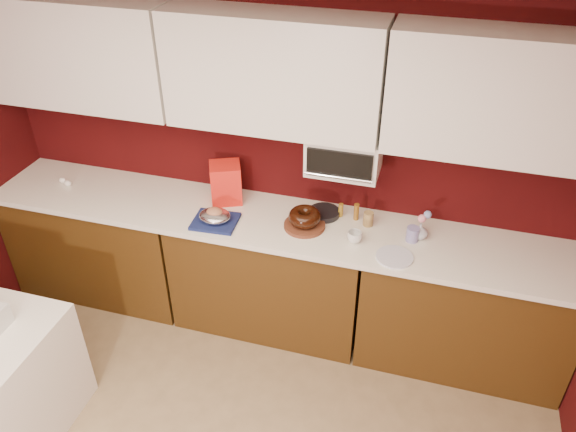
% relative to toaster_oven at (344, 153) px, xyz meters
% --- Properties ---
extents(wall_back, '(4.00, 0.02, 2.50)m').
position_rel_toaster_oven_xyz_m(wall_back, '(-0.45, 0.15, -0.12)').
color(wall_back, '#380708').
rests_on(wall_back, floor).
extents(base_cabinet_left, '(1.31, 0.58, 0.86)m').
position_rel_toaster_oven_xyz_m(base_cabinet_left, '(-1.78, -0.17, -0.95)').
color(base_cabinet_left, '#452A0D').
rests_on(base_cabinet_left, floor).
extents(base_cabinet_center, '(1.31, 0.58, 0.86)m').
position_rel_toaster_oven_xyz_m(base_cabinet_center, '(-0.45, -0.17, -0.95)').
color(base_cabinet_center, '#452A0D').
rests_on(base_cabinet_center, floor).
extents(base_cabinet_right, '(1.31, 0.58, 0.86)m').
position_rel_toaster_oven_xyz_m(base_cabinet_right, '(0.88, -0.17, -0.95)').
color(base_cabinet_right, '#452A0D').
rests_on(base_cabinet_right, floor).
extents(countertop, '(4.00, 0.62, 0.04)m').
position_rel_toaster_oven_xyz_m(countertop, '(-0.45, -0.17, -0.49)').
color(countertop, white).
rests_on(countertop, base_cabinet_center).
extents(upper_cabinet_left, '(1.31, 0.33, 0.70)m').
position_rel_toaster_oven_xyz_m(upper_cabinet_left, '(-1.78, -0.02, 0.48)').
color(upper_cabinet_left, white).
rests_on(upper_cabinet_left, wall_back).
extents(upper_cabinet_center, '(1.31, 0.33, 0.70)m').
position_rel_toaster_oven_xyz_m(upper_cabinet_center, '(-0.45, -0.02, 0.48)').
color(upper_cabinet_center, white).
rests_on(upper_cabinet_center, wall_back).
extents(upper_cabinet_right, '(1.31, 0.33, 0.70)m').
position_rel_toaster_oven_xyz_m(upper_cabinet_right, '(0.88, -0.02, 0.48)').
color(upper_cabinet_right, white).
rests_on(upper_cabinet_right, wall_back).
extents(toaster_oven, '(0.45, 0.30, 0.25)m').
position_rel_toaster_oven_xyz_m(toaster_oven, '(0.00, 0.00, 0.00)').
color(toaster_oven, white).
rests_on(toaster_oven, upper_cabinet_center).
extents(toaster_oven_door, '(0.40, 0.02, 0.18)m').
position_rel_toaster_oven_xyz_m(toaster_oven_door, '(0.00, -0.16, 0.00)').
color(toaster_oven_door, black).
rests_on(toaster_oven_door, toaster_oven).
extents(toaster_oven_handle, '(0.42, 0.02, 0.02)m').
position_rel_toaster_oven_xyz_m(toaster_oven_handle, '(0.00, -0.18, -0.07)').
color(toaster_oven_handle, silver).
rests_on(toaster_oven_handle, toaster_oven).
extents(cake_base, '(0.36, 0.36, 0.02)m').
position_rel_toaster_oven_xyz_m(cake_base, '(-0.20, -0.19, -0.46)').
color(cake_base, brown).
rests_on(cake_base, countertop).
extents(bundt_cake, '(0.22, 0.22, 0.09)m').
position_rel_toaster_oven_xyz_m(bundt_cake, '(-0.20, -0.19, -0.40)').
color(bundt_cake, black).
rests_on(bundt_cake, cake_base).
extents(navy_towel, '(0.30, 0.26, 0.02)m').
position_rel_toaster_oven_xyz_m(navy_towel, '(-0.78, -0.30, -0.46)').
color(navy_towel, navy).
rests_on(navy_towel, countertop).
extents(foil_ham_nest, '(0.22, 0.19, 0.08)m').
position_rel_toaster_oven_xyz_m(foil_ham_nest, '(-0.78, -0.30, -0.42)').
color(foil_ham_nest, silver).
rests_on(foil_ham_nest, navy_towel).
extents(roasted_ham, '(0.13, 0.11, 0.07)m').
position_rel_toaster_oven_xyz_m(roasted_ham, '(-0.78, -0.30, -0.40)').
color(roasted_ham, '#B47352').
rests_on(roasted_ham, foil_ham_nest).
extents(pandoro_box, '(0.26, 0.25, 0.28)m').
position_rel_toaster_oven_xyz_m(pandoro_box, '(-0.80, -0.02, -0.33)').
color(pandoro_box, red).
rests_on(pandoro_box, countertop).
extents(dark_pan, '(0.27, 0.27, 0.04)m').
position_rel_toaster_oven_xyz_m(dark_pan, '(-0.11, -0.02, -0.46)').
color(dark_pan, black).
rests_on(dark_pan, countertop).
extents(coffee_mug, '(0.10, 0.10, 0.09)m').
position_rel_toaster_oven_xyz_m(coffee_mug, '(0.14, -0.25, -0.43)').
color(coffee_mug, silver).
rests_on(coffee_mug, countertop).
extents(blue_jar, '(0.10, 0.10, 0.10)m').
position_rel_toaster_oven_xyz_m(blue_jar, '(0.49, -0.14, -0.43)').
color(blue_jar, navy).
rests_on(blue_jar, countertop).
extents(flower_vase, '(0.10, 0.10, 0.12)m').
position_rel_toaster_oven_xyz_m(flower_vase, '(0.53, -0.10, -0.42)').
color(flower_vase, silver).
rests_on(flower_vase, countertop).
extents(flower_pink, '(0.05, 0.05, 0.05)m').
position_rel_toaster_oven_xyz_m(flower_pink, '(0.53, -0.10, -0.33)').
color(flower_pink, pink).
rests_on(flower_pink, flower_vase).
extents(flower_blue, '(0.05, 0.05, 0.05)m').
position_rel_toaster_oven_xyz_m(flower_blue, '(0.56, -0.08, -0.30)').
color(flower_blue, '#7B8EC6').
rests_on(flower_blue, flower_vase).
extents(china_plate, '(0.24, 0.24, 0.01)m').
position_rel_toaster_oven_xyz_m(china_plate, '(0.40, -0.35, -0.47)').
color(china_plate, silver).
rests_on(china_plate, countertop).
extents(amber_bottle, '(0.04, 0.04, 0.09)m').
position_rel_toaster_oven_xyz_m(amber_bottle, '(-0.00, 0.00, -0.43)').
color(amber_bottle, olive).
rests_on(amber_bottle, countertop).
extents(paper_cup, '(0.08, 0.08, 0.10)m').
position_rel_toaster_oven_xyz_m(paper_cup, '(0.19, -0.05, -0.43)').
color(paper_cup, '#9B7C46').
rests_on(paper_cup, countertop).
extents(egg_left, '(0.07, 0.06, 0.04)m').
position_rel_toaster_oven_xyz_m(egg_left, '(-1.98, -0.16, -0.45)').
color(egg_left, white).
rests_on(egg_left, countertop).
extents(egg_right, '(0.06, 0.05, 0.04)m').
position_rel_toaster_oven_xyz_m(egg_right, '(-2.05, -0.14, -0.45)').
color(egg_right, white).
rests_on(egg_right, countertop).
extents(amber_bottle_tall, '(0.04, 0.04, 0.12)m').
position_rel_toaster_oven_xyz_m(amber_bottle_tall, '(0.11, -0.01, -0.42)').
color(amber_bottle_tall, brown).
rests_on(amber_bottle_tall, countertop).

